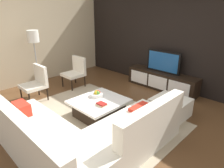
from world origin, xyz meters
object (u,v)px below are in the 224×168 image
Objects in this scene: accent_chair_far at (76,70)px; television at (163,62)px; floor_lamp at (34,40)px; coffee_table at (99,108)px; fruit_bowl at (97,94)px; sectional_couch at (81,136)px; book_stack at (101,104)px; ottoman at (170,108)px; media_console at (161,80)px; accent_chair_near at (36,81)px.

television is at bearing 33.92° from accent_chair_far.
television is 0.61× the size of floor_lamp.
coffee_table is 3.76× the size of fruit_bowl.
television is 2.24m from fruit_bowl.
book_stack is (-0.42, 0.83, 0.11)m from sectional_couch.
accent_chair_far is (-1.81, 0.73, 0.29)m from coffee_table.
television reaches higher than ottoman.
television is at bearing 82.78° from fruit_bowl.
sectional_couch is (0.53, -3.25, 0.04)m from media_console.
sectional_couch is 3.51× the size of ottoman.
coffee_table is at bearing 12.73° from accent_chair_near.
coffee_table is 0.31m from fruit_bowl.
floor_lamp is 1.38m from accent_chair_far.
ottoman is at bearing -51.75° from television.
ottoman is at bearing 45.13° from coffee_table.
fruit_bowl is 1.75m from accent_chair_far.
accent_chair_near is at bearing -163.88° from coffee_table.
media_console is 2.49m from accent_chair_far.
coffee_table is 1.51× the size of ottoman.
accent_chair_near is at bearing -92.38° from accent_chair_far.
media_console is 10.47× the size of book_stack.
fruit_bowl is (2.32, 0.20, -0.92)m from floor_lamp.
sectional_couch is 1.34m from fruit_bowl.
media_console is at bearing 92.70° from book_stack.
media_console is 2.37× the size of accent_chair_far.
television is at bearing 87.51° from coffee_table.
floor_lamp reaches higher than accent_chair_near.
coffee_table is 5.36× the size of book_stack.
accent_chair_near is 1.00× the size of accent_chair_far.
sectional_couch is 2.08m from ottoman.
coffee_table is at bearing -92.49° from media_console.
accent_chair_near reaches higher than fruit_bowl.
accent_chair_far is (-0.07, 1.23, 0.00)m from accent_chair_near.
floor_lamp is 2.33× the size of ottoman.
accent_chair_near reaches higher than ottoman.
ottoman is 1.59m from fruit_bowl.
coffee_table is 1.21× the size of accent_chair_far.
television is 3.33m from sectional_couch.
accent_chair_near is 3.11× the size of fruit_bowl.
ottoman is at bearing 1.36° from accent_chair_far.
ottoman is 2.91m from accent_chair_far.
accent_chair_near is 1.22m from floor_lamp.
book_stack reaches higher than ottoman.
television is at bearing 53.22° from accent_chair_near.
coffee_table is at bearing 150.16° from book_stack.
accent_chair_far is at bearing 158.15° from coffee_table.
ottoman is at bearing 77.85° from sectional_couch.
floor_lamp is (-2.60, -2.39, 0.56)m from television.
sectional_couch is at bearing -40.02° from accent_chair_far.
television reaches higher than accent_chair_far.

